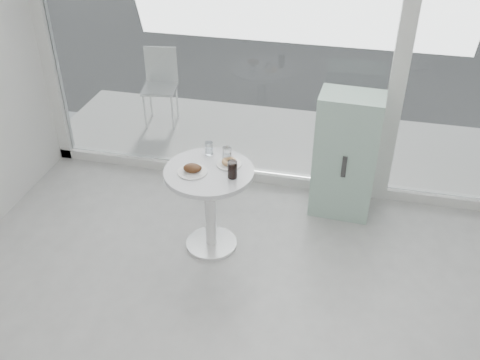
% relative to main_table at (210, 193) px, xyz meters
% --- Properties ---
extents(room_shell, '(6.00, 6.00, 6.00)m').
position_rel_main_table_xyz_m(room_shell, '(0.50, -2.46, 1.36)').
color(room_shell, white).
rests_on(room_shell, ground).
extents(storefront, '(5.00, 0.14, 3.00)m').
position_rel_main_table_xyz_m(storefront, '(0.57, 1.10, 1.16)').
color(storefront, silver).
rests_on(storefront, ground).
extents(main_table, '(0.72, 0.72, 0.77)m').
position_rel_main_table_xyz_m(main_table, '(0.00, 0.00, 0.00)').
color(main_table, white).
rests_on(main_table, ground).
extents(patio_deck, '(5.60, 1.60, 0.05)m').
position_rel_main_table_xyz_m(patio_deck, '(0.50, 1.90, -0.53)').
color(patio_deck, silver).
rests_on(patio_deck, ground).
extents(mint_cabinet, '(0.56, 0.40, 1.18)m').
position_rel_main_table_xyz_m(mint_cabinet, '(1.04, 0.77, 0.04)').
color(mint_cabinet, '#8AB09C').
rests_on(mint_cabinet, ground).
extents(patio_chair, '(0.44, 0.44, 0.88)m').
position_rel_main_table_xyz_m(patio_chair, '(-1.18, 2.05, -0.00)').
color(patio_chair, white).
rests_on(patio_chair, patio_deck).
extents(plate_fritter, '(0.24, 0.24, 0.07)m').
position_rel_main_table_xyz_m(plate_fritter, '(-0.11, -0.06, 0.25)').
color(plate_fritter, white).
rests_on(plate_fritter, main_table).
extents(plate_donut, '(0.20, 0.20, 0.05)m').
position_rel_main_table_xyz_m(plate_donut, '(0.14, 0.11, 0.24)').
color(plate_donut, white).
rests_on(plate_donut, main_table).
extents(water_tumbler_a, '(0.07, 0.07, 0.11)m').
position_rel_main_table_xyz_m(water_tumbler_a, '(-0.06, 0.24, 0.27)').
color(water_tumbler_a, white).
rests_on(water_tumbler_a, main_table).
extents(water_tumbler_b, '(0.08, 0.08, 0.12)m').
position_rel_main_table_xyz_m(water_tumbler_b, '(0.11, 0.17, 0.27)').
color(water_tumbler_b, white).
rests_on(water_tumbler_b, main_table).
extents(cola_glass, '(0.07, 0.07, 0.14)m').
position_rel_main_table_xyz_m(cola_glass, '(0.21, -0.06, 0.29)').
color(cola_glass, white).
rests_on(cola_glass, main_table).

